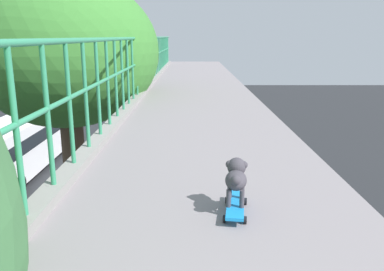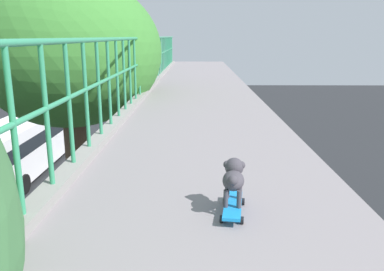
# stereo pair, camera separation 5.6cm
# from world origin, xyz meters

# --- Properties ---
(city_bus) EXTENTS (2.69, 11.20, 2.98)m
(city_bus) POSITION_xyz_m (-8.55, 19.23, 1.71)
(city_bus) COLOR white
(city_bus) RESTS_ON ground
(roadside_tree_mid) EXTENTS (4.37, 4.37, 8.81)m
(roadside_tree_mid) POSITION_xyz_m (-2.03, 7.81, 6.93)
(roadside_tree_mid) COLOR brown
(roadside_tree_mid) RESTS_ON ground
(toy_skateboard) EXTENTS (0.23, 0.54, 0.08)m
(toy_skateboard) POSITION_xyz_m (1.28, 1.12, 6.14)
(toy_skateboard) COLOR #1886D7
(toy_skateboard) RESTS_ON overpass_deck
(small_dog) EXTENTS (0.20, 0.36, 0.33)m
(small_dog) POSITION_xyz_m (1.28, 1.17, 6.36)
(small_dog) COLOR #403C44
(small_dog) RESTS_ON toy_skateboard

